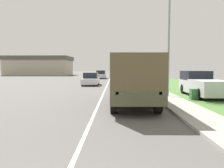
# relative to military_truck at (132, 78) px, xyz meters

# --- Properties ---
(ground_plane) EXTENTS (180.00, 180.00, 0.00)m
(ground_plane) POSITION_rel_military_truck_xyz_m (-1.90, 29.41, -1.56)
(ground_plane) COLOR #565451
(lane_centre_stripe) EXTENTS (0.12, 120.00, 0.00)m
(lane_centre_stripe) POSITION_rel_military_truck_xyz_m (-1.90, 29.41, -1.55)
(lane_centre_stripe) COLOR silver
(lane_centre_stripe) RESTS_ON ground
(sidewalk_right) EXTENTS (1.80, 120.00, 0.12)m
(sidewalk_right) POSITION_rel_military_truck_xyz_m (2.60, 29.41, -1.50)
(sidewalk_right) COLOR #9E9B93
(sidewalk_right) RESTS_ON ground
(grass_strip_right) EXTENTS (7.00, 120.00, 0.02)m
(grass_strip_right) POSITION_rel_military_truck_xyz_m (7.00, 29.41, -1.55)
(grass_strip_right) COLOR #4C7538
(grass_strip_right) RESTS_ON ground
(military_truck) EXTENTS (2.34, 7.02, 2.71)m
(military_truck) POSITION_rel_military_truck_xyz_m (0.00, 0.00, 0.00)
(military_truck) COLOR #606647
(military_truck) RESTS_ON ground
(car_nearest_ahead) EXTENTS (1.86, 4.27, 1.51)m
(car_nearest_ahead) POSITION_rel_military_truck_xyz_m (-3.89, 14.27, -0.87)
(car_nearest_ahead) COLOR silver
(car_nearest_ahead) RESTS_ON ground
(car_second_ahead) EXTENTS (1.88, 4.66, 1.58)m
(car_second_ahead) POSITION_rel_military_truck_xyz_m (-3.68, 30.66, -0.84)
(car_second_ahead) COLOR #B7BABF
(car_second_ahead) RESTS_ON ground
(pickup_truck) EXTENTS (2.00, 5.30, 1.84)m
(pickup_truck) POSITION_rel_military_truck_xyz_m (5.46, 3.96, -0.67)
(pickup_truck) COLOR silver
(pickup_truck) RESTS_ON grass_strip_right
(lamp_post) EXTENTS (1.69, 0.24, 7.60)m
(lamp_post) POSITION_rel_military_truck_xyz_m (2.65, 3.42, 3.05)
(lamp_post) COLOR gray
(lamp_post) RESTS_ON sidewalk_right
(utility_box) EXTENTS (0.55, 0.45, 0.70)m
(utility_box) POSITION_rel_military_truck_xyz_m (4.30, 2.15, -1.19)
(utility_box) COLOR #3D7042
(utility_box) RESTS_ON grass_strip_right
(building_distant) EXTENTS (17.77, 10.68, 5.33)m
(building_distant) POSITION_rel_military_truck_xyz_m (-22.47, 50.17, 1.14)
(building_distant) COLOR #B2A893
(building_distant) RESTS_ON ground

